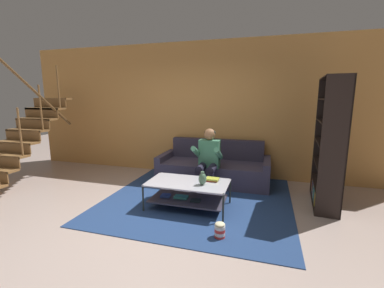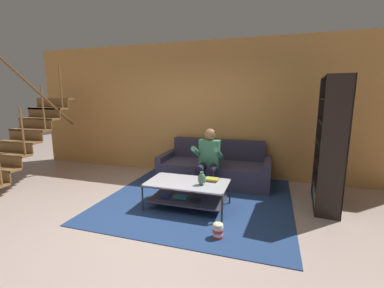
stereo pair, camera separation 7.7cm
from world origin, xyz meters
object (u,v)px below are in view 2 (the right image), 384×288
Objects in this scene: person_seated_center at (208,158)px; popcorn_tub at (218,230)px; vase at (202,179)px; coffee_table at (187,190)px; book_stack at (212,179)px; couch at (215,169)px; bookshelf at (331,156)px.

person_seated_center is 1.73m from popcorn_tub.
coffee_table is at bearing 166.85° from vase.
popcorn_tub is (0.65, -0.74, -0.18)m from coffee_table.
popcorn_tub is at bearing -71.93° from book_stack.
vase is (0.12, -0.88, -0.11)m from person_seated_center.
couch reaches higher than coffee_table.
popcorn_tub is (0.40, -0.68, -0.42)m from vase.
bookshelf reaches higher than couch.
person_seated_center is at bearing 108.42° from book_stack.
person_seated_center is 0.72m from book_stack.
coffee_table is 1.00m from popcorn_tub.
coffee_table is at bearing -155.45° from book_stack.
person_seated_center is at bearing 179.67° from bookshelf.
person_seated_center is at bearing 108.22° from popcorn_tub.
couch is 1.92× the size of person_seated_center.
couch is 0.65m from person_seated_center.
vase is 2.10m from bookshelf.
coffee_table is at bearing -159.29° from bookshelf.
book_stack reaches higher than popcorn_tub.
popcorn_tub is at bearing -71.78° from person_seated_center.
couch is 1.76× the size of coffee_table.
book_stack is 0.10× the size of bookshelf.
coffee_table is 0.62× the size of bookshelf.
person_seated_center is 0.90m from coffee_table.
coffee_table is at bearing 131.31° from popcorn_tub.
person_seated_center is 0.57× the size of bookshelf.
vase is at bearing -85.31° from couch.
vase is at bearing 120.21° from popcorn_tub.
vase is at bearing -82.43° from person_seated_center.
coffee_table is 6.00× the size of book_stack.
book_stack is at bearing -79.67° from couch.
couch is 10.57× the size of book_stack.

